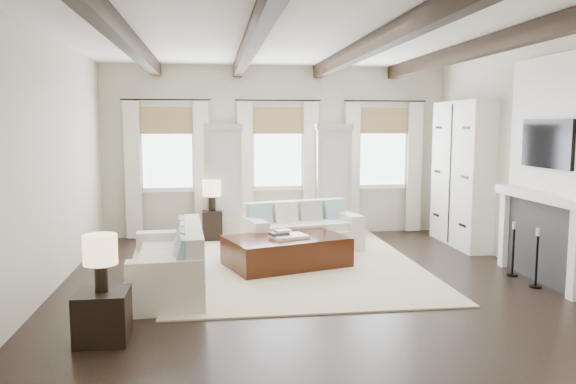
{
  "coord_description": "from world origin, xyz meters",
  "views": [
    {
      "loc": [
        -1.24,
        -6.85,
        2.09
      ],
      "look_at": [
        -0.18,
        0.97,
        1.15
      ],
      "focal_mm": 35.0,
      "sensor_mm": 36.0,
      "label": 1
    }
  ],
  "objects": [
    {
      "name": "ground",
      "position": [
        0.0,
        0.0,
        0.0
      ],
      "size": [
        7.5,
        7.5,
        0.0
      ],
      "primitive_type": "plane",
      "color": "black",
      "rests_on": "ground"
    },
    {
      "name": "room_shell",
      "position": [
        0.75,
        0.9,
        1.89
      ],
      "size": [
        6.54,
        7.54,
        3.22
      ],
      "color": "beige",
      "rests_on": "ground"
    },
    {
      "name": "area_rug",
      "position": [
        -0.03,
        1.41,
        0.01
      ],
      "size": [
        3.65,
        4.72,
        0.02
      ],
      "primitive_type": "cube",
      "color": "beige",
      "rests_on": "ground"
    },
    {
      "name": "sofa_back",
      "position": [
        0.22,
        2.24,
        0.33
      ],
      "size": [
        2.05,
        1.29,
        0.81
      ],
      "color": "silver",
      "rests_on": "ground"
    },
    {
      "name": "sofa_left",
      "position": [
        -1.77,
        0.18,
        0.33
      ],
      "size": [
        0.99,
        2.0,
        0.84
      ],
      "color": "silver",
      "rests_on": "ground"
    },
    {
      "name": "ottoman",
      "position": [
        -0.16,
        1.25,
        0.22
      ],
      "size": [
        1.95,
        1.54,
        0.45
      ],
      "primitive_type": "cube",
      "rotation": [
        0.0,
        0.0,
        0.32
      ],
      "color": "black",
      "rests_on": "ground"
    },
    {
      "name": "tray",
      "position": [
        -0.13,
        1.19,
        0.47
      ],
      "size": [
        0.59,
        0.52,
        0.04
      ],
      "primitive_type": "cube",
      "rotation": [
        0.0,
        0.0,
        0.32
      ],
      "color": "white",
      "rests_on": "ottoman"
    },
    {
      "name": "book_lower",
      "position": [
        -0.28,
        1.2,
        0.51
      ],
      "size": [
        0.31,
        0.27,
        0.04
      ],
      "primitive_type": "cube",
      "rotation": [
        0.0,
        0.0,
        0.32
      ],
      "color": "#262628",
      "rests_on": "tray"
    },
    {
      "name": "book_upper",
      "position": [
        -0.22,
        1.23,
        0.54
      ],
      "size": [
        0.26,
        0.23,
        0.03
      ],
      "primitive_type": "cube",
      "rotation": [
        0.0,
        0.0,
        0.32
      ],
      "color": "beige",
      "rests_on": "book_lower"
    },
    {
      "name": "side_table_front",
      "position": [
        -2.31,
        -1.39,
        0.25
      ],
      "size": [
        0.5,
        0.5,
        0.5
      ],
      "primitive_type": "cube",
      "color": "black",
      "rests_on": "ground"
    },
    {
      "name": "lamp_front",
      "position": [
        -2.31,
        -1.39,
        0.87
      ],
      "size": [
        0.32,
        0.32,
        0.56
      ],
      "color": "black",
      "rests_on": "side_table_front"
    },
    {
      "name": "side_table_back",
      "position": [
        -1.25,
        3.31,
        0.27
      ],
      "size": [
        0.36,
        0.36,
        0.54
      ],
      "primitive_type": "cube",
      "color": "black",
      "rests_on": "ground"
    },
    {
      "name": "lamp_back",
      "position": [
        -1.25,
        3.31,
        0.92
      ],
      "size": [
        0.33,
        0.33,
        0.56
      ],
      "color": "black",
      "rests_on": "side_table_back"
    },
    {
      "name": "candlestick_near",
      "position": [
        2.9,
        -0.27,
        0.32
      ],
      "size": [
        0.16,
        0.16,
        0.78
      ],
      "color": "black",
      "rests_on": "ground"
    },
    {
      "name": "candlestick_far",
      "position": [
        2.9,
        0.31,
        0.32
      ],
      "size": [
        0.15,
        0.15,
        0.76
      ],
      "color": "black",
      "rests_on": "ground"
    }
  ]
}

